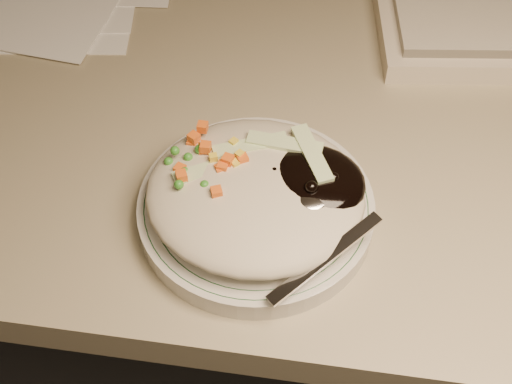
# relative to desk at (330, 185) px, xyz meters

# --- Properties ---
(desk) EXTENTS (1.40, 0.70, 0.74)m
(desk) POSITION_rel_desk_xyz_m (0.00, 0.00, 0.00)
(desk) COLOR gray
(desk) RESTS_ON ground
(plate) EXTENTS (0.21, 0.21, 0.02)m
(plate) POSITION_rel_desk_xyz_m (-0.07, -0.21, 0.21)
(plate) COLOR beige
(plate) RESTS_ON desk
(plate_rim) EXTENTS (0.20, 0.20, 0.00)m
(plate_rim) POSITION_rel_desk_xyz_m (-0.07, -0.21, 0.22)
(plate_rim) COLOR #144723
(plate_rim) RESTS_ON plate
(meal) EXTENTS (0.21, 0.19, 0.05)m
(meal) POSITION_rel_desk_xyz_m (-0.06, -0.21, 0.24)
(meal) COLOR #BCB499
(meal) RESTS_ON plate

